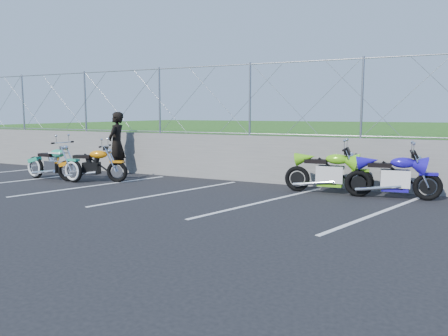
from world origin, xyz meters
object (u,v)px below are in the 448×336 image
at_px(sportbike_green, 329,174).
at_px(person_standing, 117,144).
at_px(cruiser_turquoise, 54,165).
at_px(sportbike_blue, 394,178).
at_px(naked_orange, 93,166).

height_order(sportbike_green, person_standing, person_standing).
height_order(cruiser_turquoise, person_standing, person_standing).
distance_m(cruiser_turquoise, sportbike_blue, 9.10).
bearing_deg(sportbike_green, person_standing, 174.55).
xyz_separation_m(sportbike_green, person_standing, (-6.66, 0.30, 0.50)).
bearing_deg(naked_orange, cruiser_turquoise, 174.40).
distance_m(sportbike_green, sportbike_blue, 1.45).
xyz_separation_m(naked_orange, person_standing, (-0.33, 1.42, 0.54)).
bearing_deg(person_standing, sportbike_blue, 74.36).
relative_size(sportbike_green, sportbike_blue, 1.02).
bearing_deg(sportbike_green, sportbike_blue, -3.05).
bearing_deg(person_standing, naked_orange, -0.58).
xyz_separation_m(sportbike_green, sportbike_blue, (1.45, -0.00, -0.01)).
bearing_deg(sportbike_blue, person_standing, 170.29).
xyz_separation_m(cruiser_turquoise, naked_orange, (1.20, 0.26, -0.01)).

